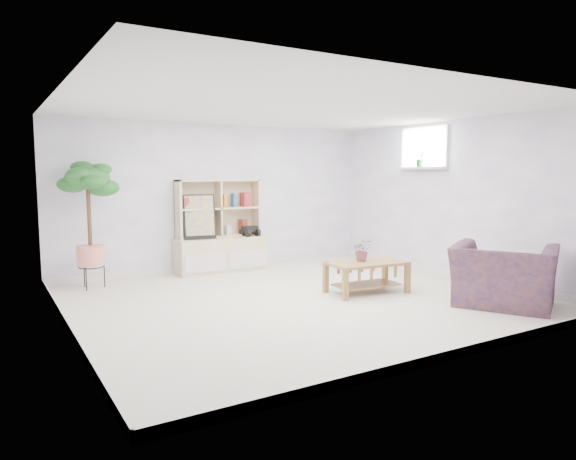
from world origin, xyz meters
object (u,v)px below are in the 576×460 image
storage_unit (221,226)px  coffee_table (366,277)px  armchair (504,272)px  floor_tree (90,225)px

storage_unit → coffee_table: (1.06, -2.40, -0.54)m
storage_unit → coffee_table: 2.67m
armchair → coffee_table: bearing=5.3°
storage_unit → coffee_table: bearing=-66.2°
floor_tree → armchair: floor_tree is taller
coffee_table → armchair: size_ratio=0.90×
floor_tree → armchair: bearing=-41.1°
storage_unit → floor_tree: 2.07m
coffee_table → floor_tree: (-3.11, 2.17, 0.67)m
floor_tree → coffee_table: bearing=-34.8°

